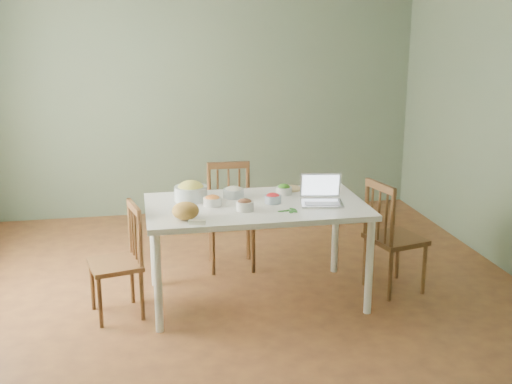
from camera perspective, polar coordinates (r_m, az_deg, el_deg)
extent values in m
cube|color=#53301F|center=(5.46, -1.39, -9.29)|extent=(5.00, 5.00, 0.00)
cube|color=#607157|center=(7.49, -4.66, 8.27)|extent=(5.00, 0.00, 2.70)
cube|color=#607157|center=(2.69, 7.32, -5.09)|extent=(5.00, 0.00, 2.70)
ellipsoid|color=#A37B36|center=(4.77, -6.30, -1.67)|extent=(0.24, 0.24, 0.13)
cube|color=beige|center=(4.66, -5.26, -2.69)|extent=(0.13, 0.07, 0.03)
cylinder|color=#CEBB81|center=(5.56, 3.02, 0.31)|extent=(0.20, 0.20, 0.02)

